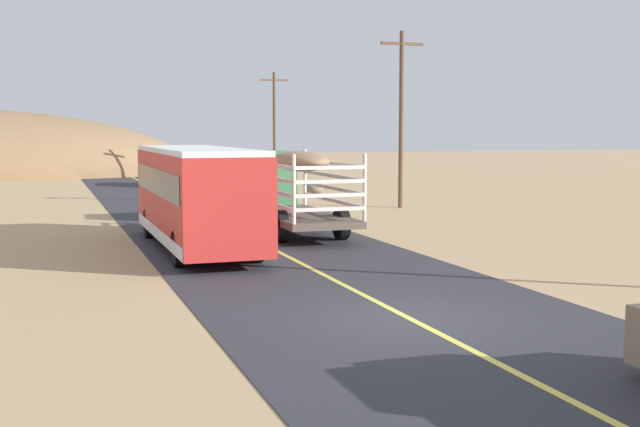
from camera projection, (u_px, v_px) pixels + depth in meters
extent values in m
plane|color=tan|center=(407.00, 318.00, 16.44)|extent=(240.00, 240.00, 0.00)
cube|color=#2D2D33|center=(407.00, 318.00, 16.44)|extent=(8.00, 120.00, 0.02)
cube|color=#D8CC4C|center=(407.00, 317.00, 16.44)|extent=(0.16, 117.60, 0.00)
cube|color=#3F7F4C|center=(261.00, 178.00, 33.91)|extent=(2.50, 2.20, 2.20)
cube|color=#192333|center=(261.00, 167.00, 33.87)|extent=(2.53, 1.54, 0.70)
cube|color=brown|center=(300.00, 217.00, 28.94)|extent=(2.50, 6.40, 0.24)
cylinder|color=silver|center=(246.00, 178.00, 31.39)|extent=(0.12, 0.12, 2.20)
cylinder|color=silver|center=(305.00, 177.00, 32.15)|extent=(0.12, 0.12, 2.20)
cylinder|color=silver|center=(294.00, 189.00, 25.48)|extent=(0.12, 0.12, 2.20)
cylinder|color=silver|center=(365.00, 188.00, 26.24)|extent=(0.12, 0.12, 2.20)
cube|color=silver|center=(267.00, 202.00, 28.49)|extent=(0.08, 6.30, 0.12)
cube|color=silver|center=(332.00, 200.00, 29.27)|extent=(0.08, 6.30, 0.12)
cube|color=silver|center=(330.00, 209.00, 25.91)|extent=(2.40, 0.08, 0.12)
cube|color=silver|center=(267.00, 190.00, 28.45)|extent=(0.08, 6.30, 0.12)
cube|color=silver|center=(332.00, 188.00, 29.23)|extent=(0.08, 6.30, 0.12)
cube|color=silver|center=(330.00, 195.00, 25.86)|extent=(2.40, 0.08, 0.12)
cube|color=silver|center=(267.00, 177.00, 28.40)|extent=(0.08, 6.30, 0.12)
cube|color=silver|center=(332.00, 176.00, 29.18)|extent=(0.08, 6.30, 0.12)
cube|color=silver|center=(330.00, 182.00, 25.82)|extent=(2.40, 0.08, 0.12)
cube|color=silver|center=(267.00, 164.00, 28.36)|extent=(0.08, 6.30, 0.12)
cube|color=silver|center=(332.00, 163.00, 29.14)|extent=(0.08, 6.30, 0.12)
cube|color=silver|center=(330.00, 168.00, 25.77)|extent=(2.40, 0.08, 0.12)
ellipsoid|color=#8C6B4C|center=(300.00, 161.00, 28.74)|extent=(1.75, 3.84, 0.70)
cylinder|color=black|center=(236.00, 208.00, 33.69)|extent=(0.32, 1.10, 1.10)
cylinder|color=black|center=(286.00, 207.00, 34.39)|extent=(0.32, 1.10, 1.10)
cylinder|color=black|center=(281.00, 226.00, 27.40)|extent=(0.32, 1.10, 1.10)
cylinder|color=black|center=(341.00, 224.00, 28.10)|extent=(0.32, 1.10, 1.10)
cube|color=red|center=(196.00, 196.00, 25.79)|extent=(2.50, 10.00, 2.70)
cube|color=white|center=(196.00, 150.00, 25.65)|extent=(2.45, 9.80, 0.16)
cube|color=#192333|center=(196.00, 181.00, 25.74)|extent=(2.54, 9.20, 0.80)
cube|color=silver|center=(197.00, 232.00, 25.91)|extent=(2.53, 9.80, 0.36)
cylinder|color=black|center=(149.00, 224.00, 28.62)|extent=(0.30, 1.00, 1.00)
cylinder|color=black|center=(211.00, 221.00, 29.33)|extent=(0.30, 1.00, 1.00)
cylinder|color=black|center=(179.00, 249.00, 22.50)|extent=(0.30, 1.00, 1.00)
cylinder|color=black|center=(256.00, 245.00, 23.21)|extent=(0.30, 1.00, 1.00)
cube|color=#B2261E|center=(166.00, 175.00, 56.02)|extent=(1.90, 4.60, 0.90)
cube|color=#B2261E|center=(167.00, 163.00, 55.80)|extent=(1.75, 3.59, 0.80)
cube|color=#192333|center=(167.00, 163.00, 55.80)|extent=(1.79, 3.22, 0.44)
cube|color=silver|center=(171.00, 182.00, 53.97)|extent=(1.86, 0.20, 0.24)
cube|color=red|center=(159.00, 175.00, 53.59)|extent=(0.16, 0.06, 0.14)
cube|color=red|center=(184.00, 174.00, 54.13)|extent=(0.16, 0.06, 0.14)
cylinder|color=black|center=(152.00, 179.00, 57.13)|extent=(0.26, 0.76, 0.76)
cylinder|color=black|center=(175.00, 178.00, 57.66)|extent=(0.26, 0.76, 0.76)
cylinder|color=black|center=(157.00, 181.00, 54.45)|extent=(0.26, 0.76, 0.76)
cylinder|color=black|center=(182.00, 181.00, 54.98)|extent=(0.26, 0.76, 0.76)
cylinder|color=brown|center=(401.00, 120.00, 39.71)|extent=(0.24, 0.24, 8.54)
cube|color=brown|center=(402.00, 44.00, 39.34)|extent=(2.20, 0.14, 0.14)
cylinder|color=brown|center=(274.00, 127.00, 61.25)|extent=(0.24, 0.24, 8.12)
cube|color=brown|center=(274.00, 80.00, 60.90)|extent=(2.20, 0.14, 0.14)
ellipsoid|color=#756656|center=(313.00, 189.00, 47.79)|extent=(1.09, 1.41, 0.72)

